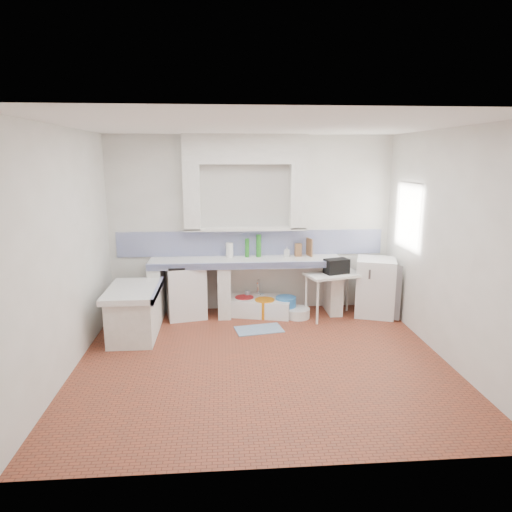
{
  "coord_description": "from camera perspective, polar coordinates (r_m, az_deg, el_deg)",
  "views": [
    {
      "loc": [
        -0.48,
        -5.18,
        2.45
      ],
      "look_at": [
        0.0,
        1.0,
        1.1
      ],
      "focal_mm": 31.78,
      "sensor_mm": 36.0,
      "label": 1
    }
  ],
  "objects": [
    {
      "name": "alcove_mass",
      "position": [
        7.07,
        -1.39,
        13.3
      ],
      "size": [
        1.9,
        0.25,
        0.45
      ],
      "primitive_type": "cube",
      "color": "white",
      "rests_on": "ground"
    },
    {
      "name": "counter_lip",
      "position": [
        6.8,
        -1.11,
        -1.24
      ],
      "size": [
        3.0,
        0.04,
        0.1
      ],
      "primitive_type": "cube",
      "color": "navy",
      "rests_on": "ground"
    },
    {
      "name": "lace_valance",
      "position": [
        6.97,
        19.09,
        7.75
      ],
      "size": [
        0.01,
        0.84,
        0.24
      ],
      "primitive_type": "cube",
      "color": "white",
      "rests_on": "ground"
    },
    {
      "name": "bucket_orange",
      "position": [
        7.14,
        1.1,
        -6.57
      ],
      "size": [
        0.36,
        0.36,
        0.28
      ],
      "primitive_type": "cylinder",
      "rotation": [
        0.0,
        0.0,
        0.19
      ],
      "color": "orange",
      "rests_on": "ground"
    },
    {
      "name": "stove",
      "position": [
        7.17,
        -8.83,
        -4.4
      ],
      "size": [
        0.68,
        0.67,
        0.82
      ],
      "primitive_type": "cube",
      "rotation": [
        0.0,
        0.0,
        0.21
      ],
      "color": "white",
      "rests_on": "ground"
    },
    {
      "name": "rug",
      "position": [
        6.67,
        0.37,
        -9.22
      ],
      "size": [
        0.73,
        0.5,
        0.01
      ],
      "primitive_type": "cube",
      "rotation": [
        0.0,
        0.0,
        0.18
      ],
      "color": "#285D93",
      "rests_on": "ground"
    },
    {
      "name": "water_bottle_b",
      "position": [
        7.41,
        0.75,
        -5.83
      ],
      "size": [
        0.1,
        0.1,
        0.29
      ],
      "primitive_type": "cylinder",
      "rotation": [
        0.0,
        0.0,
        0.39
      ],
      "color": "silver",
      "rests_on": "ground"
    },
    {
      "name": "soap_bottle",
      "position": [
        7.22,
        3.89,
        0.56
      ],
      "size": [
        0.1,
        0.1,
        0.17
      ],
      "primitive_type": "imported",
      "rotation": [
        0.0,
        0.0,
        -0.39
      ],
      "color": "white",
      "rests_on": "counter_slab"
    },
    {
      "name": "fridge",
      "position": [
        7.4,
        14.79,
        -3.78
      ],
      "size": [
        0.75,
        0.75,
        0.91
      ],
      "primitive_type": "cube",
      "rotation": [
        0.0,
        0.0,
        -0.33
      ],
      "color": "white",
      "rests_on": "ground"
    },
    {
      "name": "counter_slab",
      "position": [
        7.07,
        -1.24,
        -0.71
      ],
      "size": [
        3.0,
        0.6,
        0.08
      ],
      "primitive_type": "cube",
      "color": "white",
      "rests_on": "ground"
    },
    {
      "name": "floor",
      "position": [
        5.75,
        0.79,
        -12.93
      ],
      "size": [
        4.5,
        4.5,
        0.0
      ],
      "primitive_type": "plane",
      "color": "brown",
      "rests_on": "ground"
    },
    {
      "name": "green_bottle_a",
      "position": [
        7.18,
        -1.12,
        1.03
      ],
      "size": [
        0.08,
        0.08,
        0.3
      ],
      "primitive_type": "cylinder",
      "rotation": [
        0.0,
        0.0,
        -0.17
      ],
      "color": "#257922",
      "rests_on": "counter_slab"
    },
    {
      "name": "wall_left",
      "position": [
        5.58,
        -22.86,
        0.44
      ],
      "size": [
        0.0,
        4.5,
        4.5
      ],
      "primitive_type": "plane",
      "rotation": [
        1.57,
        0.0,
        1.57
      ],
      "color": "white",
      "rests_on": "ground"
    },
    {
      "name": "cutting_board",
      "position": [
        7.31,
        6.73,
        1.11
      ],
      "size": [
        0.07,
        0.21,
        0.29
      ],
      "primitive_type": "cube",
      "rotation": [
        0.0,
        0.0,
        0.24
      ],
      "color": "olive",
      "rests_on": "counter_slab"
    },
    {
      "name": "ceiling",
      "position": [
        5.21,
        0.88,
        16.12
      ],
      "size": [
        4.5,
        4.5,
        0.0
      ],
      "primitive_type": "plane",
      "rotation": [
        3.14,
        0.0,
        0.0
      ],
      "color": "white",
      "rests_on": "ground"
    },
    {
      "name": "water_bottle_a",
      "position": [
        7.4,
        -1.08,
        -5.65
      ],
      "size": [
        0.12,
        0.12,
        0.34
      ],
      "primitive_type": "cylinder",
      "rotation": [
        0.0,
        0.0,
        -0.43
      ],
      "color": "silver",
      "rests_on": "ground"
    },
    {
      "name": "window_frame",
      "position": [
        7.06,
        19.96,
        4.64
      ],
      "size": [
        0.35,
        0.86,
        1.06
      ],
      "primitive_type": "cube",
      "color": "#381F11",
      "rests_on": "ground"
    },
    {
      "name": "peninsula_base",
      "position": [
        6.56,
        -15.02,
        -7.19
      ],
      "size": [
        0.6,
        1.0,
        0.62
      ],
      "primitive_type": "cube",
      "color": "white",
      "rests_on": "ground"
    },
    {
      "name": "backsplash",
      "position": [
        7.31,
        -0.6,
        1.64
      ],
      "size": [
        4.27,
        0.03,
        0.4
      ],
      "primitive_type": "cube",
      "color": "navy",
      "rests_on": "ground"
    },
    {
      "name": "basin_white",
      "position": [
        7.16,
        5.25,
        -7.13
      ],
      "size": [
        0.48,
        0.48,
        0.15
      ],
      "primitive_type": "cylinder",
      "rotation": [
        0.0,
        0.0,
        -0.33
      ],
      "color": "white",
      "rests_on": "ground"
    },
    {
      "name": "wall_back",
      "position": [
        7.27,
        -0.61,
        3.99
      ],
      "size": [
        4.5,
        0.0,
        4.5
      ],
      "primitive_type": "plane",
      "rotation": [
        1.57,
        0.0,
        0.0
      ],
      "color": "white",
      "rests_on": "ground"
    },
    {
      "name": "side_table",
      "position": [
        7.16,
        9.69,
        -4.92
      ],
      "size": [
        0.94,
        0.69,
        0.04
      ],
      "primitive_type": "cube",
      "rotation": [
        0.0,
        0.0,
        0.28
      ],
      "color": "white",
      "rests_on": "ground"
    },
    {
      "name": "paper_towel",
      "position": [
        7.18,
        -3.36,
        0.75
      ],
      "size": [
        0.14,
        0.14,
        0.23
      ],
      "primitive_type": "cylinder",
      "rotation": [
        0.0,
        0.0,
        0.23
      ],
      "color": "white",
      "rests_on": "counter_slab"
    },
    {
      "name": "counter_pier_mid",
      "position": [
        7.18,
        -4.03,
        -4.25
      ],
      "size": [
        0.2,
        0.55,
        0.82
      ],
      "primitive_type": "cube",
      "color": "white",
      "rests_on": "ground"
    },
    {
      "name": "black_bag",
      "position": [
        7.06,
        10.1,
        -1.27
      ],
      "size": [
        0.41,
        0.3,
        0.23
      ],
      "primitive_type": "cube",
      "rotation": [
        0.0,
        0.0,
        0.3
      ],
      "color": "black",
      "rests_on": "side_table"
    },
    {
      "name": "peninsula_top",
      "position": [
        6.46,
        -15.19,
        -4.26
      ],
      "size": [
        0.7,
        1.1,
        0.08
      ],
      "primitive_type": "cube",
      "color": "white",
      "rests_on": "ground"
    },
    {
      "name": "counter_pier_right",
      "position": [
        7.39,
        9.69,
        -3.91
      ],
      "size": [
        0.2,
        0.55,
        0.82
      ],
      "primitive_type": "cube",
      "color": "white",
      "rests_on": "ground"
    },
    {
      "name": "green_bottle_b",
      "position": [
        7.19,
        0.33,
        1.3
      ],
      "size": [
        0.08,
        0.08,
        0.36
      ],
      "primitive_type": "cylinder",
      "rotation": [
        0.0,
        0.0,
        0.06
      ],
      "color": "#257922",
      "rests_on": "counter_slab"
    },
    {
      "name": "peninsula_lip",
      "position": [
        6.4,
        -12.28,
        -4.24
      ],
      "size": [
        0.04,
        1.1,
        0.1
      ],
      "primitive_type": "cube",
      "color": "navy",
      "rests_on": "ground"
    },
    {
      "name": "wall_right",
      "position": [
        5.95,
        22.96,
        1.13
      ],
      "size": [
        0.0,
        4.5,
        4.5
      ],
      "primitive_type": "plane",
      "rotation": [
        1.57,
        0.0,
        -1.57
      ],
      "color": "white",
      "rests_on": "ground"
    },
    {
      "name": "knife_block",
      "position": [
        7.28,
        5.33,
        0.77
      ],
      "size": [
        0.11,
        0.09,
        0.21
      ],
      "primitive_type": "cube",
      "rotation": [
        0.0,
        0.0,
        0.08
      ],
      "color": "olive",
      "rests_on": "counter_slab"
    },
    {
      "name": "counter_pier_left",
      "position": [
        7.25,
        -12.38,
        -4.35
      ],
      "size": [
        0.2,
        0.55,
        0.82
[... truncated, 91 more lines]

